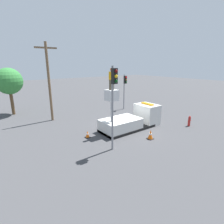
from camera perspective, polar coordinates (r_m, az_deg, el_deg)
ground_plane at (r=16.88m, az=4.99°, el=-5.57°), size 120.00×120.00×0.00m
bucket_truck at (r=16.95m, az=6.41°, el=-2.64°), size 6.21×2.34×3.94m
worker at (r=14.62m, az=-0.12°, el=10.64°), size 0.40×0.26×1.75m
traffic_light_pole at (r=11.67m, az=0.54°, el=6.24°), size 0.34×0.57×5.94m
traffic_light_across at (r=23.46m, az=4.21°, el=8.78°), size 0.34×0.57×4.67m
fire_hydrant at (r=19.09m, az=23.91°, el=-2.73°), size 0.48×0.24×1.05m
traffic_cone_rear at (r=15.04m, az=-8.02°, el=-7.25°), size 0.42×0.42×0.59m
traffic_cone_curbside at (r=14.93m, az=12.43°, el=-7.23°), size 0.50×0.50×0.80m
tree_left_bg at (r=24.13m, az=-30.63°, el=8.59°), size 3.09×3.09×5.61m
utility_pole at (r=19.66m, az=-19.92°, el=9.83°), size 2.20×0.26×8.18m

